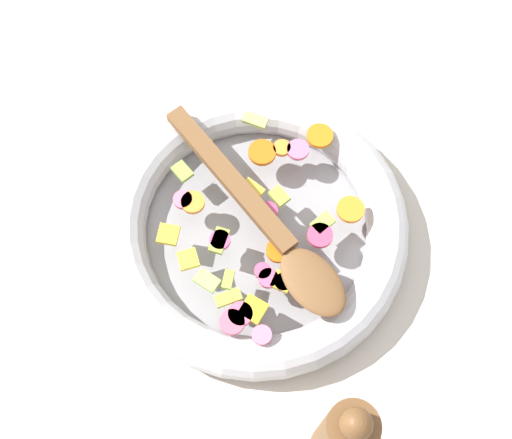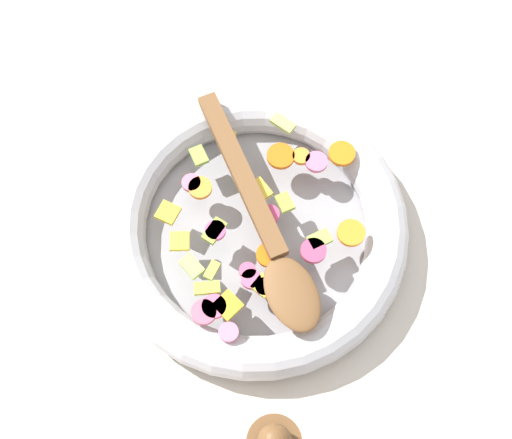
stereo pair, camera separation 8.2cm
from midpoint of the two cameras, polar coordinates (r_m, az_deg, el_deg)
The scene contains 4 objects.
ground_plane at distance 0.87m, azimuth 2.69°, elevation -1.58°, with size 4.00×4.00×0.00m, color beige.
skillet at distance 0.85m, azimuth 2.75°, elevation -1.05°, with size 0.36×0.36×0.05m.
chopped_vegetables at distance 0.81m, azimuth 3.18°, elevation -1.34°, with size 0.26×0.25×0.01m.
wooden_spoon at distance 0.80m, azimuth 3.57°, elevation -1.45°, with size 0.31×0.07×0.01m.
Camera 2 is at (-0.30, 0.09, 0.81)m, focal length 50.00 mm.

